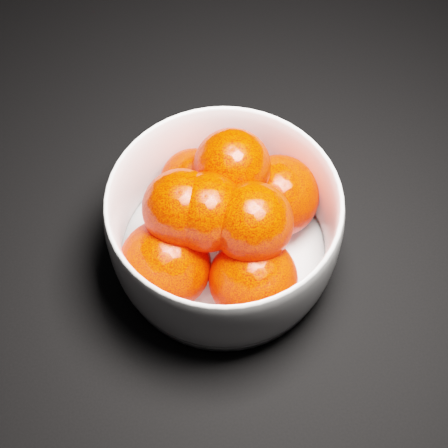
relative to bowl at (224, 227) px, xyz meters
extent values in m
cube|color=black|center=(-0.09, 0.25, -0.05)|extent=(3.00, 3.00, 0.00)
cylinder|color=white|center=(0.00, 0.00, -0.05)|extent=(0.20, 0.20, 0.01)
sphere|color=#FF1B00|center=(0.05, 0.03, 0.00)|extent=(0.08, 0.08, 0.08)
sphere|color=#FF1B00|center=(-0.02, 0.05, 0.00)|extent=(0.06, 0.06, 0.06)
sphere|color=#FF1B00|center=(-0.06, -0.03, 0.00)|extent=(0.08, 0.08, 0.08)
sphere|color=#FF1B00|center=(0.02, -0.05, 0.00)|extent=(0.08, 0.08, 0.08)
sphere|color=#FF1B00|center=(0.01, 0.04, 0.04)|extent=(0.07, 0.07, 0.07)
sphere|color=#FF1B00|center=(-0.04, 0.00, 0.04)|extent=(0.07, 0.07, 0.07)
sphere|color=#FF1B00|center=(0.02, -0.02, 0.04)|extent=(0.07, 0.07, 0.07)
sphere|color=#FF1B00|center=(-0.02, -0.01, 0.04)|extent=(0.07, 0.07, 0.07)
camera|label=1|loc=(-0.04, -0.28, 0.48)|focal=50.00mm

